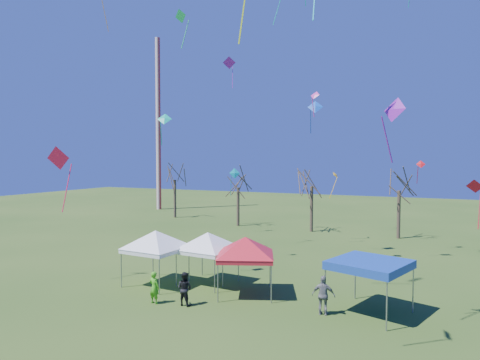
% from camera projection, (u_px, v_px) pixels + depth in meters
% --- Properties ---
extents(ground, '(140.00, 140.00, 0.00)m').
position_uv_depth(ground, '(226.00, 313.00, 20.61)').
color(ground, '#2D4A17').
rests_on(ground, ground).
extents(radio_mast, '(0.70, 0.70, 25.00)m').
position_uv_depth(radio_mast, '(158.00, 124.00, 62.52)').
color(radio_mast, silver).
rests_on(radio_mast, ground).
extents(tree_0, '(3.83, 3.83, 8.44)m').
position_uv_depth(tree_0, '(175.00, 166.00, 53.83)').
color(tree_0, '#3D2D21').
rests_on(tree_0, ground).
extents(tree_1, '(3.42, 3.42, 7.54)m').
position_uv_depth(tree_1, '(238.00, 174.00, 47.19)').
color(tree_1, '#3D2D21').
rests_on(tree_1, ground).
extents(tree_2, '(3.71, 3.71, 8.18)m').
position_uv_depth(tree_2, '(312.00, 170.00, 43.42)').
color(tree_2, '#3D2D21').
rests_on(tree_2, ground).
extents(tree_3, '(3.59, 3.59, 7.91)m').
position_uv_depth(tree_3, '(399.00, 173.00, 39.63)').
color(tree_3, '#3D2D21').
rests_on(tree_3, ground).
extents(tent_white_west, '(4.21, 4.21, 3.72)m').
position_uv_depth(tent_white_west, '(156.00, 234.00, 25.11)').
color(tent_white_west, gray).
rests_on(tent_white_west, ground).
extents(tent_white_mid, '(4.01, 4.01, 3.55)m').
position_uv_depth(tent_white_mid, '(208.00, 236.00, 25.31)').
color(tent_white_mid, gray).
rests_on(tent_white_mid, ground).
extents(tent_red, '(3.87, 3.87, 3.68)m').
position_uv_depth(tent_red, '(245.00, 241.00, 23.28)').
color(tent_red, gray).
rests_on(tent_red, ground).
extents(tent_blue, '(4.09, 4.09, 2.56)m').
position_uv_depth(tent_blue, '(370.00, 265.00, 20.45)').
color(tent_blue, gray).
rests_on(tent_blue, ground).
extents(person_green, '(0.64, 0.45, 1.65)m').
position_uv_depth(person_green, '(154.00, 287.00, 21.92)').
color(person_green, green).
rests_on(person_green, ground).
extents(person_dark, '(0.86, 0.68, 1.71)m').
position_uv_depth(person_dark, '(185.00, 289.00, 21.65)').
color(person_dark, black).
rests_on(person_dark, ground).
extents(person_grey, '(1.14, 0.56, 1.88)m').
position_uv_depth(person_grey, '(324.00, 295.00, 20.31)').
color(person_grey, slate).
rests_on(person_grey, ground).
extents(kite_7, '(1.16, 0.91, 3.21)m').
position_uv_depth(kite_7, '(181.00, 17.00, 33.59)').
color(kite_7, green).
rests_on(kite_7, ground).
extents(kite_17, '(0.96, 0.70, 2.64)m').
position_uv_depth(kite_17, '(475.00, 187.00, 22.54)').
color(kite_17, red).
rests_on(kite_17, ground).
extents(kite_22, '(0.78, 0.87, 2.45)m').
position_uv_depth(kite_22, '(335.00, 176.00, 38.64)').
color(kite_22, yellow).
rests_on(kite_22, ground).
extents(kite_1, '(1.07, 0.94, 1.98)m').
position_uv_depth(kite_1, '(164.00, 119.00, 25.86)').
color(kite_1, '#0BAB8A').
rests_on(kite_1, ground).
extents(kite_27, '(1.18, 1.03, 2.79)m').
position_uv_depth(kite_27, '(394.00, 110.00, 17.87)').
color(kite_27, purple).
rests_on(kite_27, ground).
extents(kite_13, '(1.08, 0.96, 2.78)m').
position_uv_depth(kite_13, '(235.00, 174.00, 42.47)').
color(kite_13, '#0BA0B3').
rests_on(kite_13, ground).
extents(kite_19, '(0.76, 0.55, 1.89)m').
position_uv_depth(kite_19, '(421.00, 165.00, 33.97)').
color(kite_19, red).
rests_on(kite_19, ground).
extents(kite_2, '(1.46, 1.19, 3.13)m').
position_uv_depth(kite_2, '(229.00, 63.00, 41.78)').
color(kite_2, purple).
rests_on(kite_2, ground).
extents(kite_18, '(0.81, 0.65, 1.80)m').
position_uv_depth(kite_18, '(315.00, 96.00, 29.34)').
color(kite_18, '#D42FA2').
rests_on(kite_18, ground).
extents(kite_14, '(1.56, 1.06, 3.94)m').
position_uv_depth(kite_14, '(59.00, 158.00, 25.61)').
color(kite_14, red).
rests_on(kite_14, ground).
extents(kite_11, '(1.29, 0.95, 2.54)m').
position_uv_depth(kite_11, '(315.00, 107.00, 32.18)').
color(kite_11, blue).
rests_on(kite_11, ground).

